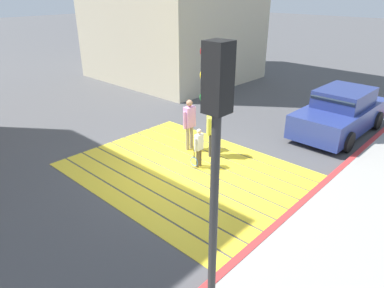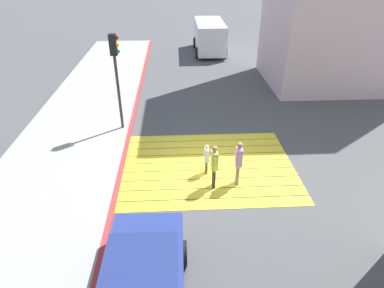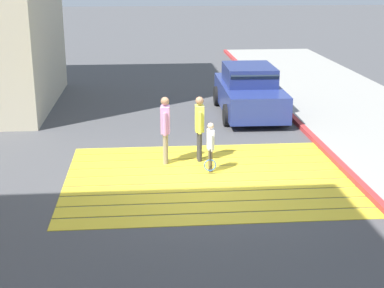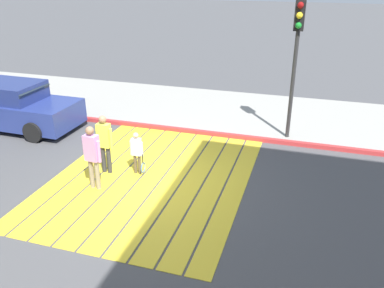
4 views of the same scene
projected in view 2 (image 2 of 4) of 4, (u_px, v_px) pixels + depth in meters
ground_plane at (208, 166)px, 12.52m from camera, size 120.00×120.00×0.00m
crosswalk_stripes at (208, 166)px, 12.51m from camera, size 6.40×4.90×0.01m
sidewalk_west at (58, 169)px, 12.23m from camera, size 4.80×40.00×0.12m
curb_painted at (122, 167)px, 12.33m from camera, size 0.16×40.00×0.13m
van_down_street at (210, 36)px, 25.88m from camera, size 2.39×5.21×2.35m
traffic_light_corner at (116, 64)px, 13.54m from camera, size 0.39×0.28×4.24m
pedestrian_adult_lead at (239, 160)px, 11.10m from camera, size 0.24×0.48×1.65m
pedestrian_adult_trailing at (214, 164)px, 10.96m from camera, size 0.22×0.48×1.62m
pedestrian_child_with_racket at (207, 158)px, 11.81m from camera, size 0.28×0.37×1.18m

